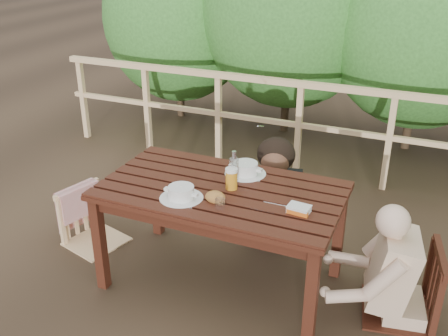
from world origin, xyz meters
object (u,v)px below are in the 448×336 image
at_px(tumbler, 220,204).
at_px(woman, 278,155).
at_px(diner_right, 416,229).
at_px(butter_tub, 299,210).
at_px(soup_near, 181,193).
at_px(beer_glass, 232,180).
at_px(chair_left, 91,196).
at_px(chair_right, 407,253).
at_px(bread_roll, 215,197).
at_px(bottle, 234,169).
at_px(soup_far, 245,169).
at_px(chair_far, 276,183).
at_px(table, 221,237).

bearing_deg(tumbler, woman, 88.83).
relative_size(woman, diner_right, 1.02).
distance_m(tumbler, butter_tub, 0.49).
distance_m(woman, soup_near, 1.17).
bearing_deg(beer_glass, chair_left, 178.18).
bearing_deg(chair_right, bread_roll, -84.27).
bearing_deg(diner_right, bottle, 83.82).
distance_m(chair_left, soup_far, 1.30).
bearing_deg(chair_left, soup_far, -64.47).
height_order(chair_left, chair_far, chair_far).
distance_m(woman, tumbler, 1.15).
height_order(diner_right, soup_far, diner_right).
bearing_deg(chair_right, soup_near, -84.64).
height_order(woman, butter_tub, woman).
bearing_deg(soup_near, chair_far, 74.23).
distance_m(chair_right, soup_near, 1.51).
xyz_separation_m(diner_right, butter_tub, (-0.69, -0.27, 0.12)).
bearing_deg(butter_tub, soup_near, -165.70).
bearing_deg(chair_far, woman, 78.44).
bearing_deg(bread_roll, chair_right, 15.55).
bearing_deg(woman, diner_right, 135.72).
bearing_deg(diner_right, beer_glass, 86.53).
bearing_deg(beer_glass, bottle, 96.34).
bearing_deg(tumbler, bottle, 97.15).
bearing_deg(soup_near, bottle, 51.52).
bearing_deg(beer_glass, chair_far, 86.05).
xyz_separation_m(diner_right, tumbler, (-1.16, -0.41, 0.13)).
bearing_deg(butter_tub, chair_left, 179.75).
xyz_separation_m(woman, butter_tub, (0.45, -1.00, 0.10)).
bearing_deg(chair_far, soup_near, -117.32).
bearing_deg(woman, soup_far, 73.19).
bearing_deg(bottle, woman, 85.43).
bearing_deg(bottle, chair_left, -179.17).
bearing_deg(chair_right, diner_right, 80.19).
height_order(chair_right, soup_near, chair_right).
xyz_separation_m(table, chair_left, (-1.16, 0.06, 0.05)).
bearing_deg(diner_right, woman, 47.47).
height_order(diner_right, beer_glass, diner_right).
relative_size(beer_glass, tumbler, 2.12).
xyz_separation_m(chair_right, butter_tub, (-0.66, -0.27, 0.31)).
xyz_separation_m(beer_glass, butter_tub, (0.51, -0.13, -0.05)).
height_order(chair_far, soup_near, chair_far).
height_order(chair_left, butter_tub, chair_left).
xyz_separation_m(soup_far, bread_roll, (-0.03, -0.46, -0.01)).
relative_size(chair_right, tumbler, 12.41).
relative_size(table, bottle, 6.16).
xyz_separation_m(soup_near, butter_tub, (0.76, 0.12, -0.02)).
distance_m(chair_right, tumbler, 1.25).
height_order(soup_far, bottle, bottle).
relative_size(chair_right, bottle, 3.61).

